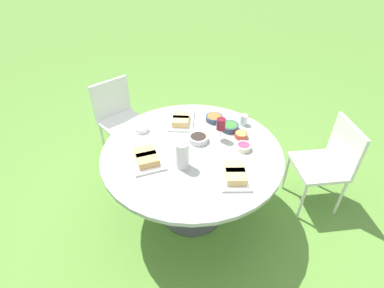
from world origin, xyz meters
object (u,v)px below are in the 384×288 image
at_px(dining_table, 192,159).
at_px(water_pitcher, 182,155).
at_px(chair_near_left, 329,160).
at_px(handbag, 246,132).
at_px(chair_near_right, 118,115).
at_px(wine_glass, 221,125).

bearing_deg(dining_table, water_pitcher, 114.94).
distance_m(chair_near_left, handbag, 1.22).
xyz_separation_m(chair_near_right, handbag, (-0.90, -1.21, -0.40)).
height_order(water_pitcher, handbag, water_pitcher).
relative_size(water_pitcher, wine_glass, 1.09).
relative_size(chair_near_left, chair_near_right, 1.00).
bearing_deg(handbag, chair_near_left, 164.16).
xyz_separation_m(dining_table, handbag, (0.33, -1.29, -0.53)).
distance_m(dining_table, chair_near_left, 1.25).
xyz_separation_m(wine_glass, handbag, (0.40, -1.02, -0.78)).
relative_size(wine_glass, handbag, 0.55).
bearing_deg(water_pitcher, handbag, -74.17).
height_order(chair_near_right, handbag, chair_near_right).
height_order(chair_near_left, wine_glass, wine_glass).
bearing_deg(handbag, dining_table, 104.38).
bearing_deg(wine_glass, chair_near_right, 8.36).
xyz_separation_m(chair_near_left, wine_glass, (0.71, 0.70, 0.38)).
height_order(chair_near_right, wine_glass, wine_glass).
xyz_separation_m(dining_table, water_pitcher, (-0.09, 0.19, 0.21)).
xyz_separation_m(water_pitcher, wine_glass, (0.02, -0.47, 0.04)).
bearing_deg(dining_table, wine_glass, -103.43).
bearing_deg(chair_near_right, wine_glass, -171.64).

